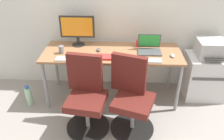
% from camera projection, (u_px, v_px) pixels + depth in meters
% --- Properties ---
extents(ground_plane, '(5.28, 5.28, 0.00)m').
position_uv_depth(ground_plane, '(112.00, 96.00, 3.56)').
color(ground_plane, gray).
extents(back_wall, '(4.40, 0.04, 2.60)m').
position_uv_depth(back_wall, '(113.00, 3.00, 3.27)').
color(back_wall, silver).
rests_on(back_wall, ground).
extents(desk, '(1.87, 0.68, 0.74)m').
position_uv_depth(desk, '(112.00, 56.00, 3.21)').
color(desk, '#996B47').
rests_on(desk, ground).
extents(office_chair_left, '(0.54, 0.54, 0.94)m').
position_uv_depth(office_chair_left, '(86.00, 97.00, 2.82)').
color(office_chair_left, black).
rests_on(office_chair_left, ground).
extents(office_chair_right, '(0.56, 0.56, 0.94)m').
position_uv_depth(office_chair_right, '(132.00, 99.00, 2.80)').
color(office_chair_right, black).
rests_on(office_chair_right, ground).
extents(side_cabinet, '(0.58, 0.48, 0.64)m').
position_uv_depth(side_cabinet, '(205.00, 76.00, 3.44)').
color(side_cabinet, silver).
rests_on(side_cabinet, ground).
extents(printer, '(0.38, 0.40, 0.24)m').
position_uv_depth(printer, '(211.00, 49.00, 3.22)').
color(printer, '#B7B7B7').
rests_on(printer, side_cabinet).
extents(water_bottle_on_floor, '(0.09, 0.09, 0.31)m').
position_uv_depth(water_bottle_on_floor, '(29.00, 96.00, 3.31)').
color(water_bottle_on_floor, '#A5D8B2').
rests_on(water_bottle_on_floor, ground).
extents(desktop_monitor, '(0.48, 0.18, 0.43)m').
position_uv_depth(desktop_monitor, '(77.00, 28.00, 3.25)').
color(desktop_monitor, '#262626').
rests_on(desktop_monitor, desk).
extents(open_laptop, '(0.31, 0.27, 0.22)m').
position_uv_depth(open_laptop, '(149.00, 47.00, 3.17)').
color(open_laptop, '#4C4C51').
rests_on(open_laptop, desk).
extents(keyboard_by_monitor, '(0.34, 0.12, 0.02)m').
position_uv_depth(keyboard_by_monitor, '(69.00, 59.00, 2.97)').
color(keyboard_by_monitor, '#B7B7B7').
rests_on(keyboard_by_monitor, desk).
extents(keyboard_by_laptop, '(0.34, 0.12, 0.02)m').
position_uv_depth(keyboard_by_laptop, '(148.00, 61.00, 2.94)').
color(keyboard_by_laptop, '#B7B7B7').
rests_on(keyboard_by_laptop, desk).
extents(mouse_by_monitor, '(0.06, 0.10, 0.03)m').
position_uv_depth(mouse_by_monitor, '(172.00, 56.00, 3.04)').
color(mouse_by_monitor, '#B7B7B7').
rests_on(mouse_by_monitor, desk).
extents(mouse_by_laptop, '(0.06, 0.10, 0.03)m').
position_uv_depth(mouse_by_laptop, '(99.00, 50.00, 3.20)').
color(mouse_by_laptop, '#515156').
rests_on(mouse_by_laptop, desk).
extents(coffee_mug, '(0.08, 0.08, 0.09)m').
position_uv_depth(coffee_mug, '(139.00, 43.00, 3.32)').
color(coffee_mug, red).
rests_on(coffee_mug, desk).
extents(pen_cup, '(0.07, 0.07, 0.10)m').
position_uv_depth(pen_cup, '(61.00, 50.00, 3.11)').
color(pen_cup, slate).
rests_on(pen_cup, desk).
extents(notebook, '(0.21, 0.15, 0.03)m').
position_uv_depth(notebook, '(104.00, 57.00, 3.01)').
color(notebook, red).
rests_on(notebook, desk).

